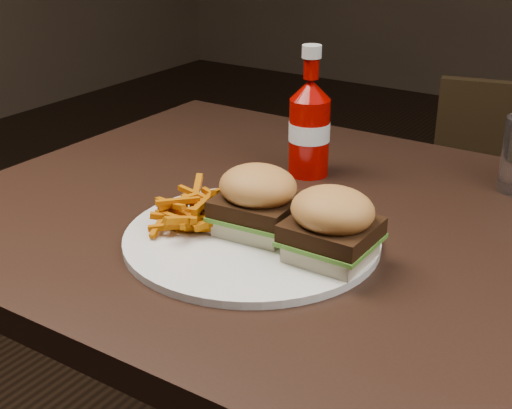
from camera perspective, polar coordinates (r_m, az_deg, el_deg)
The scene contains 6 objects.
dining_table at distance 0.99m, azimuth 8.42°, elevation -3.08°, with size 1.20×0.80×0.04m, color black.
plate at distance 0.94m, azimuth -0.34°, elevation -2.72°, with size 0.34×0.34×0.01m, color white.
sandwich_half_a at distance 0.94m, azimuth 0.15°, elevation -1.57°, with size 0.09×0.09×0.02m, color beige.
sandwich_half_b at distance 0.88m, azimuth 5.99°, elevation -3.68°, with size 0.09×0.09×0.02m, color beige.
fries_pile at distance 0.96m, azimuth -4.57°, elevation -0.37°, with size 0.11×0.11×0.04m, color #AC5902, non-canonical shape.
ketchup_bottle at distance 1.15m, azimuth 4.27°, elevation 5.26°, with size 0.07×0.07×0.13m, color #970300.
Camera 1 is at (0.36, -0.81, 1.17)m, focal length 50.00 mm.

